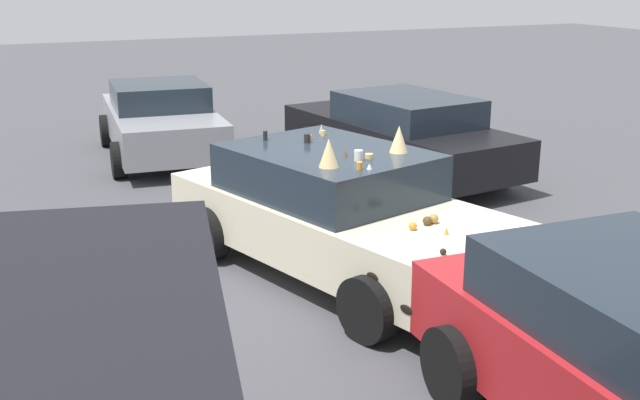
# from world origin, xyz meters

# --- Properties ---
(ground_plane) EXTENTS (60.00, 60.00, 0.00)m
(ground_plane) POSITION_xyz_m (0.00, 0.00, 0.00)
(ground_plane) COLOR #47474C
(art_car_decorated) EXTENTS (4.71, 2.95, 1.67)m
(art_car_decorated) POSITION_xyz_m (0.07, 0.02, 0.71)
(art_car_decorated) COLOR beige
(art_car_decorated) RESTS_ON ground
(parked_sedan_behind_left) EXTENTS (4.15, 2.26, 1.32)m
(parked_sedan_behind_left) POSITION_xyz_m (6.39, 0.54, 0.67)
(parked_sedan_behind_left) COLOR gray
(parked_sedan_behind_left) RESTS_ON ground
(parked_sedan_row_back_far) EXTENTS (4.75, 2.40, 1.34)m
(parked_sedan_row_back_far) POSITION_xyz_m (3.52, -2.72, 0.69)
(parked_sedan_row_back_far) COLOR black
(parked_sedan_row_back_far) RESTS_ON ground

